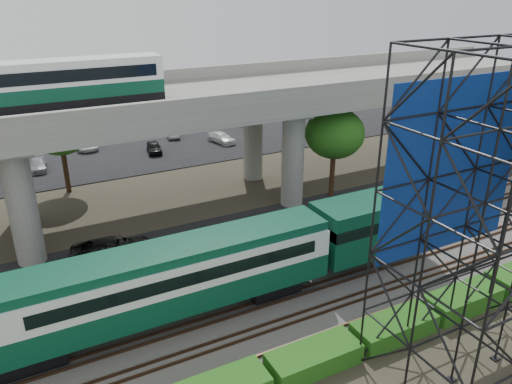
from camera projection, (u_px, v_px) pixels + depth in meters
ground at (254, 323)px, 27.07m from camera, size 140.00×140.00×0.00m
ballast_bed at (238, 302)px, 28.67m from camera, size 90.00×12.00×0.20m
service_road at (186, 241)px, 35.63m from camera, size 90.00×5.00×0.08m
parking_lot at (112, 150)px, 54.84m from camera, size 90.00×18.00×0.08m
harbor_water at (78, 109)px, 72.83m from camera, size 140.00×40.00×0.03m
rail_tracks at (238, 299)px, 28.60m from camera, size 90.00×9.52×0.16m
commuter_train at (199, 270)px, 26.61m from camera, size 29.30×3.06×4.30m
overpass at (149, 113)px, 36.80m from camera, size 80.00×12.00×12.40m
scaffold_tower at (503, 230)px, 20.95m from camera, size 9.36×6.36×15.00m
hedge_strip at (314, 357)px, 23.77m from camera, size 34.60×1.80×1.20m
trees at (94, 154)px, 36.13m from camera, size 40.94×16.94×7.69m
suv at (114, 250)px, 32.76m from camera, size 5.94×3.60×1.54m
parked_cars at (119, 144)px, 54.75m from camera, size 38.10×9.37×1.28m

